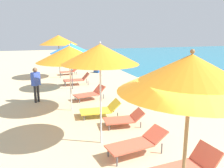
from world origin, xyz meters
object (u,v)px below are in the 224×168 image
at_px(lounger_nearest_shoreside, 187,167).
at_px(cooler_box, 97,70).
at_px(umbrella_second, 100,54).
at_px(person_walking_near, 36,81).
at_px(lounger_third_shoreside, 90,93).
at_px(umbrella_third, 69,54).
at_px(lounger_third_inland, 101,109).
at_px(lounger_fourth_shoreside, 77,79).
at_px(lounger_second_shoreside, 124,119).
at_px(umbrella_nearest, 191,74).
at_px(umbrella_farthest, 58,40).
at_px(umbrella_fourth, 71,48).
at_px(lounger_second_inland, 138,142).
at_px(lounger_farthest_shoreside, 69,71).

bearing_deg(lounger_nearest_shoreside, cooler_box, -100.76).
relative_size(umbrella_second, person_walking_near, 1.81).
relative_size(lounger_nearest_shoreside, lounger_third_shoreside, 0.96).
bearing_deg(lounger_third_shoreside, umbrella_second, 68.30).
bearing_deg(cooler_box, umbrella_third, -111.45).
xyz_separation_m(umbrella_third, lounger_third_inland, (0.95, -1.02, -2.00)).
bearing_deg(lounger_fourth_shoreside, lounger_second_shoreside, 96.61).
bearing_deg(umbrella_nearest, lounger_fourth_shoreside, 87.48).
xyz_separation_m(lounger_third_inland, lounger_fourth_shoreside, (0.09, 5.56, 0.08)).
distance_m(umbrella_third, lounger_third_inland, 2.44).
bearing_deg(lounger_second_shoreside, person_walking_near, -47.75).
bearing_deg(umbrella_farthest, umbrella_fourth, -85.11).
distance_m(lounger_second_inland, lounger_fourth_shoreside, 8.56).
height_order(lounger_third_shoreside, lounger_third_inland, lounger_third_shoreside).
height_order(umbrella_nearest, lounger_nearest_shoreside, umbrella_nearest).
bearing_deg(lounger_farthest_shoreside, lounger_fourth_shoreside, 82.85).
height_order(umbrella_nearest, umbrella_second, umbrella_nearest).
xyz_separation_m(umbrella_third, cooler_box, (3.26, 8.30, -2.09)).
xyz_separation_m(umbrella_second, lounger_second_shoreside, (1.08, 0.93, -2.27)).
bearing_deg(lounger_second_inland, umbrella_nearest, 70.18).
xyz_separation_m(lounger_nearest_shoreside, lounger_third_shoreside, (-0.50, 6.64, -0.05)).
bearing_deg(lounger_second_shoreside, lounger_nearest_shoreside, 98.57).
relative_size(lounger_second_inland, lounger_fourth_shoreside, 1.06).
relative_size(umbrella_third, lounger_third_shoreside, 1.72).
xyz_separation_m(lounger_nearest_shoreside, lounger_fourth_shoreside, (-0.54, 9.91, 0.00)).
distance_m(umbrella_fourth, cooler_box, 5.80).
distance_m(lounger_nearest_shoreside, lounger_fourth_shoreside, 9.92).
relative_size(lounger_nearest_shoreside, lounger_farthest_shoreside, 1.06).
bearing_deg(lounger_fourth_shoreside, lounger_nearest_shoreside, 96.25).
height_order(lounger_nearest_shoreside, lounger_farthest_shoreside, lounger_nearest_shoreside).
relative_size(umbrella_second, cooler_box, 4.91).
xyz_separation_m(lounger_second_inland, person_walking_near, (-2.38, 5.63, 0.62)).
bearing_deg(umbrella_third, lounger_third_inland, -47.03).
height_order(umbrella_second, lounger_third_shoreside, umbrella_second).
height_order(lounger_second_inland, umbrella_third, umbrella_third).
height_order(lounger_third_shoreside, umbrella_farthest, umbrella_farthest).
bearing_deg(lounger_nearest_shoreside, umbrella_nearest, 46.56).
height_order(lounger_second_shoreside, lounger_fourth_shoreside, lounger_fourth_shoreside).
xyz_separation_m(lounger_third_shoreside, person_walking_near, (-2.38, 0.34, 0.65)).
distance_m(lounger_second_shoreside, lounger_third_shoreside, 3.46).
relative_size(lounger_third_inland, umbrella_farthest, 0.52).
bearing_deg(lounger_farthest_shoreside, cooler_box, 178.23).
distance_m(lounger_nearest_shoreside, umbrella_farthest, 12.70).
relative_size(lounger_third_shoreside, umbrella_farthest, 0.52).
height_order(umbrella_third, lounger_third_shoreside, umbrella_third).
bearing_deg(lounger_fourth_shoreside, umbrella_nearest, 90.60).
distance_m(lounger_second_shoreside, umbrella_fourth, 6.13).
relative_size(umbrella_fourth, umbrella_farthest, 0.87).
relative_size(lounger_second_inland, umbrella_farthest, 0.56).
height_order(lounger_third_inland, umbrella_fourth, umbrella_fourth).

